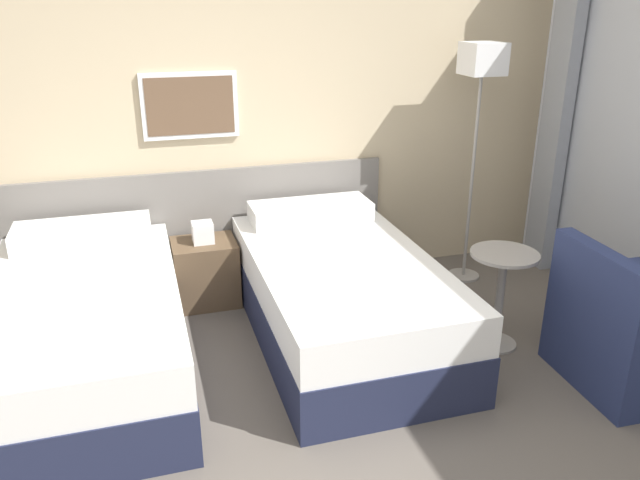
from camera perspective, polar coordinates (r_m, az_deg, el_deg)
wall_headboard at (r=4.46m, az=-6.31°, el=11.89°), size 10.00×0.10×2.70m
bed_near_door at (r=3.77m, az=-20.72°, el=-7.65°), size 1.06×1.90×0.67m
bed_near_window at (r=3.92m, az=1.94°, el=-5.02°), size 1.06×1.90×0.67m
nightstand at (r=4.43m, az=-10.42°, el=-2.78°), size 0.44×0.37×0.59m
floor_lamp at (r=4.57m, az=14.50°, el=13.88°), size 0.26×0.26×1.74m
side_table at (r=3.90m, az=16.26°, el=-3.75°), size 0.40×0.40×0.62m
armchair at (r=3.89m, az=26.89°, el=-7.97°), size 0.79×0.75×0.81m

